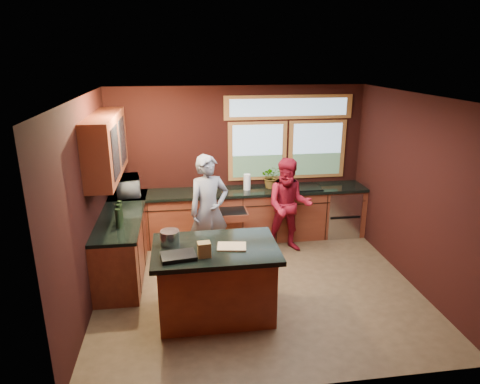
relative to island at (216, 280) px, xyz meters
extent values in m
plane|color=brown|center=(0.64, 0.58, -0.48)|extent=(4.50, 4.50, 0.00)
cube|color=black|center=(0.64, 2.58, 0.87)|extent=(4.50, 0.02, 2.70)
cube|color=black|center=(0.64, -1.42, 0.87)|extent=(4.50, 0.02, 2.70)
cube|color=black|center=(-1.61, 0.58, 0.87)|extent=(0.02, 4.00, 2.70)
cube|color=black|center=(2.89, 0.58, 0.87)|extent=(0.02, 4.00, 2.70)
cube|color=silver|center=(0.64, 0.58, 2.22)|extent=(4.50, 4.00, 0.02)
cube|color=#7B96AB|center=(0.99, 2.57, 1.07)|extent=(1.06, 0.02, 1.06)
cube|color=#7B96AB|center=(2.09, 2.57, 1.07)|extent=(1.06, 0.02, 1.06)
cube|color=#A66730|center=(1.54, 2.57, 1.84)|extent=(2.30, 0.02, 0.42)
cube|color=#5F2416|center=(-1.43, 1.43, 1.47)|extent=(0.36, 1.80, 0.90)
cube|color=#5F2416|center=(0.64, 2.28, -0.04)|extent=(4.50, 0.60, 0.88)
cube|color=black|center=(0.64, 2.27, 0.43)|extent=(4.50, 0.64, 0.05)
cube|color=#B7B7BC|center=(2.49, 2.26, -0.05)|extent=(0.60, 0.58, 0.85)
cube|color=black|center=(1.74, 2.24, 0.43)|extent=(0.66, 0.46, 0.05)
cube|color=#5F2416|center=(-1.31, 1.43, -0.04)|extent=(0.60, 2.30, 0.88)
cube|color=black|center=(-1.30, 1.43, 0.43)|extent=(0.64, 2.30, 0.05)
cube|color=#5F2416|center=(0.00, 0.00, -0.04)|extent=(1.40, 0.90, 0.88)
cube|color=black|center=(0.00, 0.00, 0.44)|extent=(1.55, 1.05, 0.06)
imported|color=slate|center=(0.03, 1.44, 0.41)|extent=(0.74, 0.60, 1.77)
imported|color=maroon|center=(1.37, 1.71, 0.33)|extent=(0.89, 0.76, 1.61)
imported|color=#999999|center=(-1.28, 2.28, 0.61)|extent=(0.47, 0.62, 0.31)
imported|color=#999999|center=(1.21, 2.33, 0.66)|extent=(0.37, 0.32, 0.41)
cylinder|color=white|center=(0.76, 2.28, 0.59)|extent=(0.12, 0.12, 0.28)
cube|color=tan|center=(0.20, -0.05, 0.48)|extent=(0.38, 0.30, 0.02)
cylinder|color=#ABABAF|center=(-0.55, 0.15, 0.56)|extent=(0.24, 0.24, 0.18)
cube|color=brown|center=(-0.15, -0.25, 0.56)|extent=(0.16, 0.13, 0.18)
cube|color=black|center=(-0.45, -0.25, 0.49)|extent=(0.44, 0.33, 0.05)
camera|label=1|loc=(-0.38, -4.80, 2.74)|focal=32.00mm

